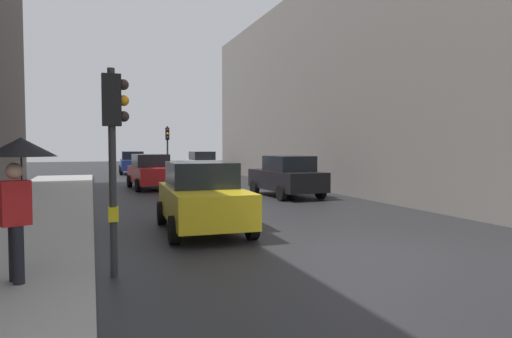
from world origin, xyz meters
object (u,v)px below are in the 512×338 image
at_px(car_red_sedan, 151,172).
at_px(car_blue_van, 133,163).
at_px(car_silver_hatchback, 201,163).
at_px(car_yellow_taxi, 202,197).
at_px(traffic_light_near_left, 114,134).
at_px(traffic_light_far_median, 167,142).
at_px(pedestrian_with_umbrella, 19,169).
at_px(car_dark_suv, 287,176).

height_order(car_red_sedan, car_blue_van, same).
height_order(car_silver_hatchback, car_blue_van, same).
height_order(car_yellow_taxi, car_blue_van, same).
height_order(traffic_light_near_left, car_red_sedan, traffic_light_near_left).
distance_m(traffic_light_far_median, pedestrian_with_umbrella, 24.76).
relative_size(car_blue_van, car_dark_suv, 0.99).
bearing_deg(car_red_sedan, traffic_light_far_median, 75.32).
height_order(traffic_light_far_median, car_red_sedan, traffic_light_far_median).
xyz_separation_m(car_silver_hatchback, car_blue_van, (-4.93, 2.48, 0.00)).
relative_size(car_yellow_taxi, pedestrian_with_umbrella, 2.00).
distance_m(car_red_sedan, car_dark_suv, 7.62).
height_order(car_silver_hatchback, pedestrian_with_umbrella, pedestrian_with_umbrella).
xyz_separation_m(traffic_light_far_median, car_yellow_taxi, (-2.29, -20.17, -1.57)).
distance_m(car_blue_van, car_dark_suv, 19.56).
height_order(car_red_sedan, car_yellow_taxi, same).
xyz_separation_m(car_red_sedan, car_yellow_taxi, (-0.20, -12.18, 0.00)).
bearing_deg(car_red_sedan, car_yellow_taxi, -90.94).
height_order(traffic_light_near_left, pedestrian_with_umbrella, traffic_light_near_left).
xyz_separation_m(traffic_light_near_left, car_yellow_taxi, (2.30, 3.50, -1.50)).
height_order(car_blue_van, pedestrian_with_umbrella, pedestrian_with_umbrella).
xyz_separation_m(car_red_sedan, car_blue_van, (0.17, 13.22, 0.00)).
height_order(car_yellow_taxi, pedestrian_with_umbrella, pedestrian_with_umbrella).
bearing_deg(car_silver_hatchback, car_yellow_taxi, -103.03).
xyz_separation_m(traffic_light_far_median, car_red_sedan, (-2.09, -7.99, -1.57)).
bearing_deg(traffic_light_far_median, car_silver_hatchback, 42.42).
bearing_deg(car_yellow_taxi, traffic_light_far_median, 83.51).
relative_size(traffic_light_near_left, car_red_sedan, 0.80).
relative_size(traffic_light_near_left, car_blue_van, 0.81).
relative_size(car_yellow_taxi, car_dark_suv, 0.99).
height_order(traffic_light_far_median, car_silver_hatchback, traffic_light_far_median).
height_order(car_silver_hatchback, car_dark_suv, same).
bearing_deg(car_silver_hatchback, car_dark_suv, -90.30).
relative_size(traffic_light_far_median, car_blue_van, 0.83).
bearing_deg(car_yellow_taxi, car_silver_hatchback, 76.97).
bearing_deg(car_yellow_taxi, car_red_sedan, 89.06).
xyz_separation_m(car_blue_van, pedestrian_with_umbrella, (-4.02, -29.27, 0.96)).
bearing_deg(car_red_sedan, car_silver_hatchback, 64.58).
xyz_separation_m(car_silver_hatchback, pedestrian_with_umbrella, (-8.95, -26.79, 0.96)).
height_order(car_dark_suv, pedestrian_with_umbrella, pedestrian_with_umbrella).
bearing_deg(car_red_sedan, traffic_light_near_left, -99.06).
bearing_deg(car_dark_suv, car_yellow_taxi, -128.97).
bearing_deg(pedestrian_with_umbrella, traffic_light_near_left, 15.04).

